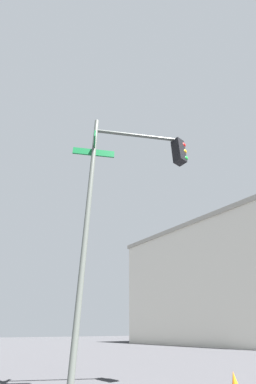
% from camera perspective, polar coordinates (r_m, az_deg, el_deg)
% --- Properties ---
extents(traffic_signal_near, '(1.80, 2.81, 6.35)m').
position_cam_1_polar(traffic_signal_near, '(5.99, 1.23, 4.08)').
color(traffic_signal_near, '#474C47').
rests_on(traffic_signal_near, ground_plane).
extents(building_stucco, '(16.53, 19.12, 10.07)m').
position_cam_1_polar(building_stucco, '(30.18, 26.36, -20.66)').
color(building_stucco, beige).
rests_on(building_stucco, ground_plane).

